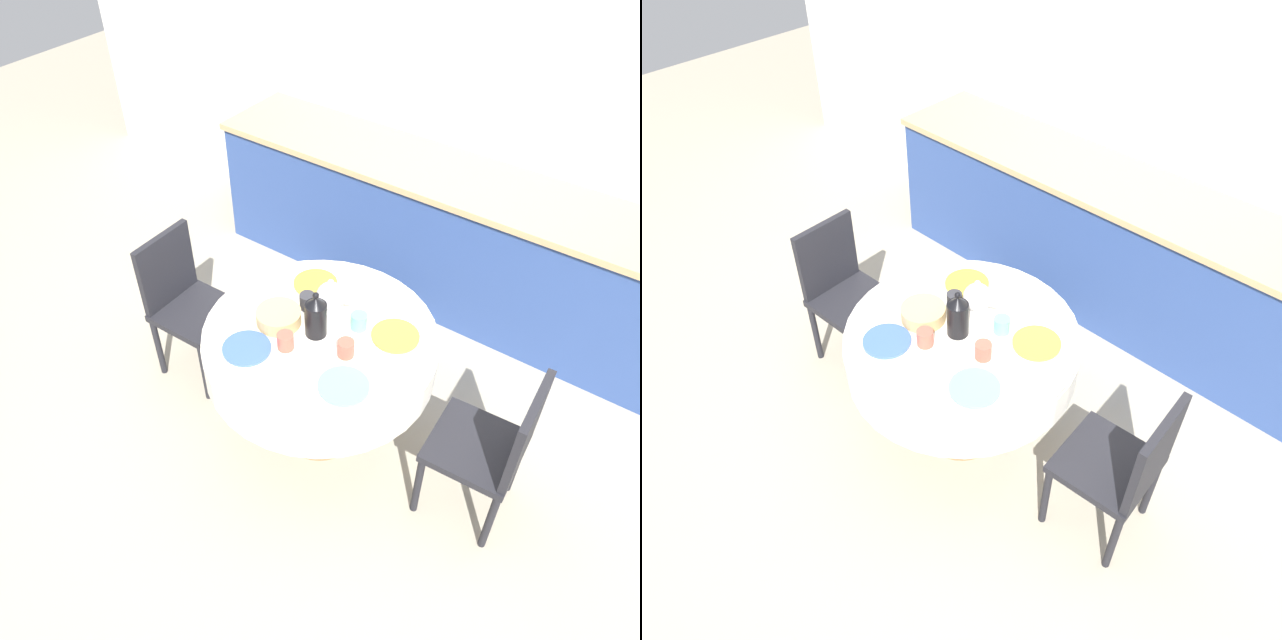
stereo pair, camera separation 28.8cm
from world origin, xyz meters
TOP-DOWN VIEW (x-y plane):
  - ground_plane at (0.00, 0.00)m, footprint 12.00×12.00m
  - wall_back at (0.00, 1.75)m, footprint 7.00×0.05m
  - kitchen_counter at (0.00, 1.42)m, footprint 3.24×0.64m
  - dining_table at (0.00, 0.00)m, footprint 1.13×1.13m
  - chair_left at (0.90, 0.06)m, footprint 0.43×0.43m
  - chair_right at (-0.90, -0.03)m, footprint 0.41×0.41m
  - plate_near_left at (-0.21, -0.29)m, footprint 0.23×0.23m
  - cup_near_left at (-0.07, -0.17)m, footprint 0.08×0.08m
  - plate_near_right at (0.28, -0.22)m, footprint 0.23×0.23m
  - cup_near_right at (0.18, -0.05)m, footprint 0.08×0.08m
  - plate_far_left at (-0.22, 0.27)m, footprint 0.23×0.23m
  - cup_far_left at (-0.15, 0.11)m, footprint 0.08×0.08m
  - plate_far_right at (0.30, 0.18)m, footprint 0.23×0.23m
  - cup_far_right at (0.13, 0.13)m, footprint 0.08×0.08m
  - coffee_carafe at (-0.01, -0.02)m, footprint 0.10×0.10m
  - teapot at (-0.06, 0.17)m, footprint 0.19×0.14m
  - bread_basket at (-0.20, -0.06)m, footprint 0.22×0.22m

SIDE VIEW (x-z plane):
  - ground_plane at x=0.00m, z-range 0.00..0.00m
  - kitchen_counter at x=0.00m, z-range 0.00..0.89m
  - chair_left at x=0.90m, z-range 0.06..0.93m
  - chair_right at x=-0.90m, z-range 0.06..0.93m
  - dining_table at x=0.00m, z-range 0.24..0.97m
  - plate_near_left at x=-0.21m, z-range 0.73..0.74m
  - plate_near_right at x=0.28m, z-range 0.73..0.74m
  - plate_far_left at x=-0.22m, z-range 0.73..0.74m
  - plate_far_right at x=0.30m, z-range 0.73..0.74m
  - bread_basket at x=-0.20m, z-range 0.73..0.80m
  - cup_near_left at x=-0.07m, z-range 0.73..0.81m
  - cup_near_right at x=0.18m, z-range 0.73..0.81m
  - cup_far_left at x=-0.15m, z-range 0.73..0.81m
  - cup_far_right at x=0.13m, z-range 0.73..0.81m
  - teapot at x=-0.06m, z-range 0.72..0.90m
  - coffee_carafe at x=-0.01m, z-range 0.71..0.96m
  - wall_back at x=0.00m, z-range 0.00..2.60m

